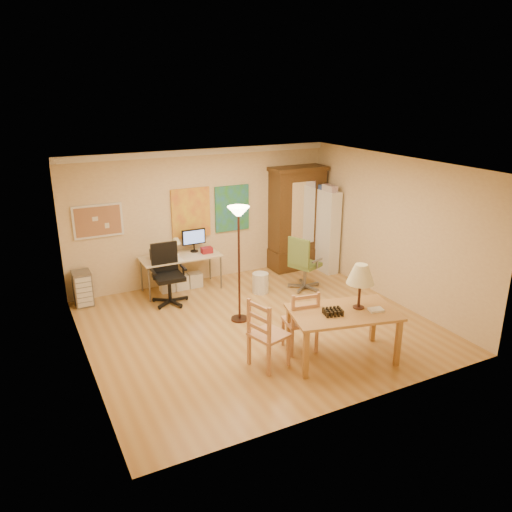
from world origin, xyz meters
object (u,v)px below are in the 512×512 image
office_chair_green (304,275)px  bookshelf (326,231)px  office_chair_black (169,288)px  computer_desk (182,269)px  armoire (296,225)px  dining_table (350,301)px

office_chair_green → bookshelf: size_ratio=0.62×
office_chair_black → office_chair_green: office_chair_black is taller
computer_desk → armoire: 2.73m
armoire → bookshelf: (0.47, -0.44, -0.09)m
computer_desk → bookshelf: (3.14, -0.36, 0.46)m
dining_table → bookshelf: bearing=60.8°
office_chair_black → computer_desk: bearing=50.0°
office_chair_green → bookshelf: (1.00, 0.74, 0.59)m
dining_table → armoire: (1.37, 3.72, 0.07)m
computer_desk → office_chair_black: size_ratio=1.38×
office_chair_black → office_chair_green: bearing=-12.5°
computer_desk → office_chair_green: computer_desk is taller
dining_table → computer_desk: 3.90m
bookshelf → dining_table: bearing=-119.2°
office_chair_black → office_chair_green: (2.59, -0.58, -0.01)m
computer_desk → bookshelf: size_ratio=0.87×
office_chair_black → armoire: (3.12, 0.61, 0.68)m
office_chair_green → armoire: armoire is taller
computer_desk → armoire: armoire is taller
armoire → office_chair_black: bearing=-169.0°
office_chair_green → dining_table: bearing=-108.2°
dining_table → office_chair_black: bearing=119.3°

